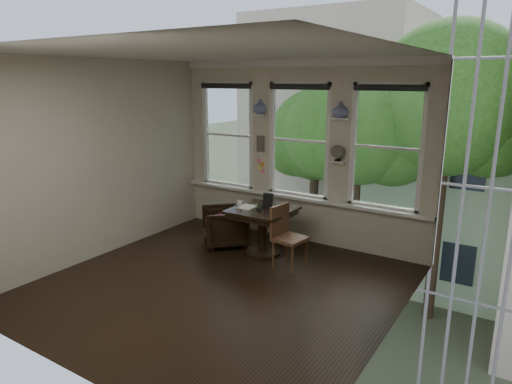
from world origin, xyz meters
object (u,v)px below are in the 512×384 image
Objects in this scene: side_chair_right at (290,238)px; mug at (240,204)px; armchair_left at (225,226)px; laptop at (278,209)px; table at (262,232)px.

mug is at bearing 88.46° from side_chair_right.
laptop is at bearing 47.35° from armchair_left.
laptop is (0.99, 0.04, 0.44)m from armchair_left.
laptop reaches higher than armchair_left.
table is 9.07× the size of mug.
side_chair_right reaches higher than table.
table is 0.46m from laptop.
side_chair_right is 0.57m from laptop.
side_chair_right is at bearing -8.89° from mug.
laptop is at bearing 13.66° from mug.
laptop is at bearing 15.56° from table.
table is 0.98× the size of side_chair_right.
mug is at bearing 28.91° from armchair_left.
armchair_left is 2.34× the size of laptop.
armchair_left is at bearing 86.34° from side_chair_right.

